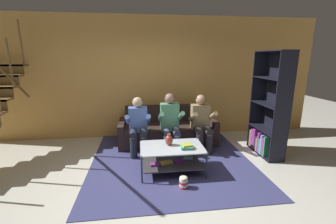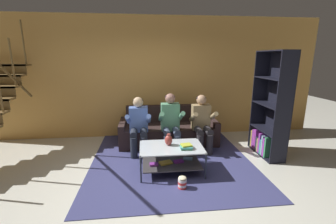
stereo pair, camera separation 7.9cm
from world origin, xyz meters
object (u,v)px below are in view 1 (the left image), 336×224
object	(u,v)px
person_seated_right	(201,121)
bookshelf	(268,119)
popcorn_tub	(184,182)
person_seated_left	(138,123)
vase	(169,140)
couch	(167,131)
book_stack	(187,146)
person_seated_middle	(170,121)
coffee_table	(172,155)

from	to	relation	value
person_seated_right	bookshelf	bearing A→B (deg)	-14.33
bookshelf	popcorn_tub	xyz separation A→B (m)	(-1.96, -1.09, -0.63)
person_seated_right	person_seated_left	bearing A→B (deg)	-179.92
vase	person_seated_right	bearing A→B (deg)	45.38
couch	book_stack	world-z (taller)	couch
person_seated_left	popcorn_tub	distance (m)	1.66
person_seated_middle	popcorn_tub	world-z (taller)	person_seated_middle
bookshelf	person_seated_middle	bearing A→B (deg)	170.29
book_stack	couch	bearing A→B (deg)	95.37
person_seated_right	popcorn_tub	distance (m)	1.66
popcorn_tub	bookshelf	bearing A→B (deg)	29.18
person_seated_middle	coffee_table	xyz separation A→B (m)	(-0.10, -0.88, -0.36)
person_seated_middle	book_stack	size ratio (longest dim) A/B	5.75
person_seated_right	vase	xyz separation A→B (m)	(-0.80, -0.81, -0.08)
person_seated_middle	person_seated_right	xyz separation A→B (m)	(0.66, -0.00, -0.02)
person_seated_right	bookshelf	xyz separation A→B (m)	(1.30, -0.33, 0.09)
bookshelf	person_seated_right	bearing A→B (deg)	165.67
couch	popcorn_tub	size ratio (longest dim) A/B	11.14
couch	person_seated_middle	world-z (taller)	person_seated_middle
person_seated_middle	coffee_table	world-z (taller)	person_seated_middle
couch	coffee_table	world-z (taller)	couch
person_seated_middle	vase	world-z (taller)	person_seated_middle
person_seated_left	popcorn_tub	size ratio (longest dim) A/B	5.88
person_seated_right	bookshelf	world-z (taller)	bookshelf
person_seated_middle	vase	distance (m)	0.83
coffee_table	person_seated_right	bearing A→B (deg)	49.12
couch	bookshelf	xyz separation A→B (m)	(1.96, -0.84, 0.45)
person_seated_left	book_stack	xyz separation A→B (m)	(0.80, -0.99, -0.14)
person_seated_middle	popcorn_tub	size ratio (longest dim) A/B	6.20
couch	person_seated_right	size ratio (longest dim) A/B	1.86
couch	person_seated_left	distance (m)	0.91
person_seated_left	person_seated_right	size ratio (longest dim) A/B	0.98
book_stack	bookshelf	distance (m)	1.95
person_seated_left	bookshelf	bearing A→B (deg)	-7.17
person_seated_left	bookshelf	xyz separation A→B (m)	(2.62, -0.33, 0.10)
vase	book_stack	size ratio (longest dim) A/B	0.96
couch	person_seated_middle	xyz separation A→B (m)	(0.00, -0.50, 0.38)
couch	coffee_table	xyz separation A→B (m)	(-0.10, -1.39, 0.02)
person_seated_left	vase	distance (m)	0.97
couch	coffee_table	bearing A→B (deg)	-94.07
person_seated_right	book_stack	size ratio (longest dim) A/B	5.56
vase	bookshelf	size ratio (longest dim) A/B	0.10
vase	coffee_table	bearing A→B (deg)	-62.01
couch	popcorn_tub	distance (m)	1.94
coffee_table	person_seated_left	bearing A→B (deg)	122.71
couch	person_seated_left	world-z (taller)	person_seated_left
person_seated_left	coffee_table	size ratio (longest dim) A/B	1.08
person_seated_middle	bookshelf	xyz separation A→B (m)	(1.96, -0.34, 0.07)
person_seated_middle	book_stack	world-z (taller)	person_seated_middle
coffee_table	book_stack	xyz separation A→B (m)	(0.24, -0.11, 0.19)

